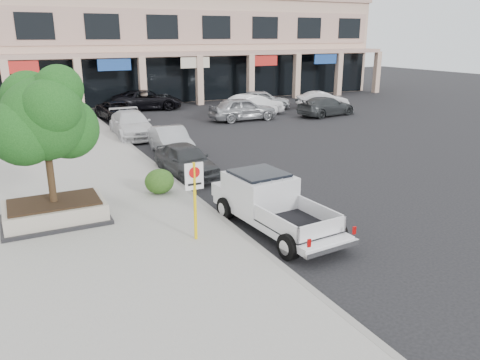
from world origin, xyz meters
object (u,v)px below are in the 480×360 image
curb_car_a (186,160)px  lot_car_a (243,109)px  lot_car_b (253,105)px  pickup_truck (276,205)px  curb_car_c (132,124)px  curb_car_d (119,111)px  lot_car_e (262,100)px  planter (55,212)px  no_parking_sign (195,191)px  planter_tree (48,118)px  lot_car_f (322,100)px  curb_car_b (171,141)px  lot_car_d (147,100)px  lot_car_c (326,106)px

curb_car_a → lot_car_a: lot_car_a is taller
lot_car_a → lot_car_b: (1.56, 1.34, -0.01)m
pickup_truck → curb_car_c: bearing=86.9°
curb_car_d → lot_car_e: bearing=-5.0°
planter → lot_car_a: bearing=45.7°
planter → curb_car_d: bearing=71.3°
lot_car_b → no_parking_sign: bearing=136.1°
curb_car_c → lot_car_e: 13.70m
lot_car_b → lot_car_e: 3.51m
lot_car_a → curb_car_d: bearing=65.5°
planter → lot_car_e: bearing=45.8°
curb_car_d → lot_car_a: (7.91, -3.83, 0.15)m
planter_tree → lot_car_f: (22.57, 16.56, -2.73)m
curb_car_d → lot_car_e: 11.76m
planter → lot_car_a: 20.24m
no_parking_sign → curb_car_d: bearing=82.8°
curb_car_b → lot_car_e: bearing=48.4°
lot_car_a → lot_car_d: (-4.65, 8.02, -0.03)m
lot_car_a → lot_car_e: 5.55m
lot_car_c → curb_car_c: bearing=84.4°
pickup_truck → curb_car_c: size_ratio=1.03×
lot_car_a → lot_car_d: lot_car_a is taller
planter_tree → curb_car_b: (6.17, 7.07, -2.71)m
curb_car_d → lot_car_e: (11.75, 0.18, 0.11)m
lot_car_b → curb_car_b: bearing=121.2°
planter → planter_tree: (0.13, 0.15, 2.94)m
pickup_truck → curb_car_c: 16.02m
curb_car_b → curb_car_c: 5.30m
lot_car_a → lot_car_f: 8.87m
curb_car_d → lot_car_a: 8.79m
curb_car_d → lot_car_f: bearing=-11.5°
planter → lot_car_b: lot_car_b is taller
curb_car_d → lot_car_b: 9.79m
planter_tree → lot_car_d: (9.34, 22.36, -2.62)m
lot_car_a → lot_car_e: lot_car_a is taller
curb_car_b → lot_car_f: (16.40, 9.49, -0.01)m
lot_car_e → planter: bearing=156.0°
curb_car_a → pickup_truck: bearing=-90.9°
curb_car_c → curb_car_d: 5.86m
curb_car_a → lot_car_d: bearing=74.9°
curb_car_a → curb_car_b: curb_car_b is taller
curb_car_b → curb_car_d: size_ratio=0.88×
planter_tree → curb_car_c: size_ratio=0.78×
curb_car_c → lot_car_e: size_ratio=1.12×
lot_car_b → pickup_truck: bearing=142.2°
lot_car_f → lot_car_c: bearing=166.8°
curb_car_b → no_parking_sign: bearing=-100.7°
planter_tree → curb_car_c: 13.77m
curb_car_d → lot_car_f: lot_car_f is taller
planter → pickup_truck: 7.01m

